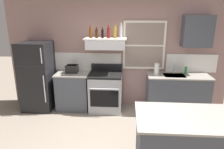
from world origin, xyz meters
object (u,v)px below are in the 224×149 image
(bottle_balsamic_dark, at_px, (102,34))
(bottle_red_label_wine, at_px, (109,33))
(refrigerator, at_px, (38,76))
(bottle_amber_wine, at_px, (91,33))
(toaster, at_px, (72,69))
(paper_towel_roll, at_px, (157,69))
(bottle_brown_stout, at_px, (97,33))
(bottle_champagne_gold_foil, at_px, (115,32))
(stove_range, at_px, (106,92))
(dish_soap_bottle, at_px, (186,70))
(bottle_clear_tall, at_px, (121,32))
(kitchen_island, at_px, (184,145))

(bottle_balsamic_dark, bearing_deg, bottle_red_label_wine, -13.10)
(refrigerator, relative_size, bottle_amber_wine, 6.05)
(bottle_balsamic_dark, bearing_deg, refrigerator, -176.58)
(toaster, xyz_separation_m, paper_towel_roll, (2.01, -0.03, 0.04))
(bottle_brown_stout, relative_size, bottle_champagne_gold_foil, 0.84)
(bottle_balsamic_dark, bearing_deg, stove_range, -46.07)
(bottle_champagne_gold_foil, height_order, dish_soap_bottle, bottle_champagne_gold_foil)
(bottle_clear_tall, distance_m, paper_towel_roll, 1.19)
(bottle_amber_wine, bearing_deg, toaster, 177.56)
(bottle_amber_wine, bearing_deg, bottle_clear_tall, 5.96)
(stove_range, distance_m, kitchen_island, 2.39)
(bottle_brown_stout, xyz_separation_m, bottle_champagne_gold_foil, (0.41, 0.08, 0.02))
(bottle_brown_stout, relative_size, bottle_red_label_wine, 0.86)
(bottle_champagne_gold_foil, bearing_deg, bottle_balsamic_dark, -168.40)
(bottle_balsamic_dark, relative_size, bottle_champagne_gold_foil, 0.81)
(bottle_champagne_gold_foil, bearing_deg, bottle_red_label_wine, -146.43)
(dish_soap_bottle, bearing_deg, kitchen_island, -104.54)
(stove_range, distance_m, bottle_champagne_gold_foil, 1.42)
(bottle_red_label_wine, xyz_separation_m, kitchen_island, (1.26, -2.02, -1.41))
(toaster, xyz_separation_m, bottle_clear_tall, (1.17, 0.05, 0.88))
(bottle_clear_tall, bearing_deg, dish_soap_bottle, 0.83)
(stove_range, bearing_deg, toaster, 175.46)
(stove_range, bearing_deg, bottle_clear_tall, 18.30)
(bottle_brown_stout, bearing_deg, dish_soap_bottle, 2.40)
(bottle_brown_stout, distance_m, bottle_red_label_wine, 0.28)
(refrigerator, xyz_separation_m, bottle_champagne_gold_foil, (1.86, 0.15, 1.04))
(stove_range, bearing_deg, dish_soap_bottle, 4.18)
(toaster, relative_size, bottle_red_label_wine, 1.05)
(bottle_clear_tall, bearing_deg, bottle_red_label_wine, -164.36)
(bottle_balsamic_dark, distance_m, bottle_red_label_wine, 0.15)
(stove_range, height_order, bottle_champagne_gold_foil, bottle_champagne_gold_foil)
(bottle_clear_tall, height_order, kitchen_island, bottle_clear_tall)
(bottle_red_label_wine, bearing_deg, refrigerator, -177.96)
(bottle_amber_wine, bearing_deg, bottle_balsamic_dark, 5.95)
(refrigerator, distance_m, bottle_clear_tall, 2.27)
(toaster, xyz_separation_m, bottle_brown_stout, (0.62, -0.01, 0.84))
(toaster, xyz_separation_m, bottle_champagne_gold_foil, (1.03, 0.06, 0.86))
(toaster, bearing_deg, kitchen_island, -43.58)
(toaster, xyz_separation_m, dish_soap_bottle, (2.70, 0.07, -0.01))
(refrigerator, height_order, stove_range, refrigerator)
(bottle_red_label_wine, height_order, kitchen_island, bottle_red_label_wine)
(refrigerator, relative_size, toaster, 5.55)
(refrigerator, bearing_deg, bottle_clear_tall, 3.95)
(bottle_brown_stout, distance_m, bottle_balsamic_dark, 0.13)
(bottle_balsamic_dark, relative_size, paper_towel_roll, 0.88)
(refrigerator, xyz_separation_m, stove_range, (1.65, 0.02, -0.36))
(stove_range, bearing_deg, paper_towel_roll, 1.80)
(bottle_amber_wine, height_order, bottle_red_label_wine, bottle_red_label_wine)
(refrigerator, xyz_separation_m, bottle_balsamic_dark, (1.58, 0.09, 1.02))
(stove_range, distance_m, paper_towel_roll, 1.32)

